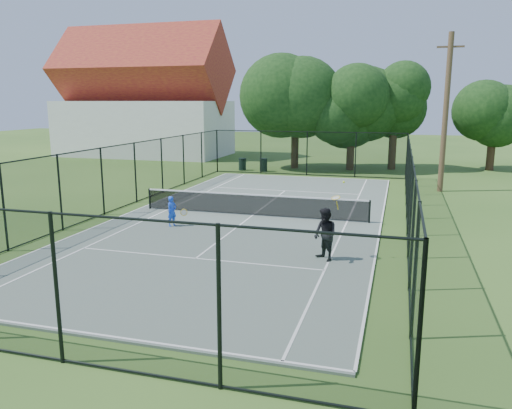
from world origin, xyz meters
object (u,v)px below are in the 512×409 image
(utility_pole, at_px, (446,113))
(player_black, at_px, (325,235))
(trash_bin_right, at_px, (263,165))
(player_blue, at_px, (172,211))
(tennis_net, at_px, (253,204))
(trash_bin_left, at_px, (242,164))

(utility_pole, height_order, player_black, utility_pole)
(trash_bin_right, distance_m, player_black, 20.83)
(player_blue, bearing_deg, tennis_net, 46.54)
(player_blue, distance_m, player_black, 7.08)
(trash_bin_right, bearing_deg, utility_pole, -23.45)
(trash_bin_left, relative_size, player_black, 0.36)
(trash_bin_left, bearing_deg, utility_pole, -21.53)
(player_black, bearing_deg, trash_bin_left, 114.51)
(tennis_net, bearing_deg, player_black, -53.84)
(utility_pole, relative_size, player_blue, 7.13)
(trash_bin_right, distance_m, utility_pole, 13.32)
(trash_bin_left, xyz_separation_m, player_blue, (2.45, -16.97, 0.21))
(trash_bin_left, distance_m, utility_pole, 14.88)
(trash_bin_left, bearing_deg, tennis_net, -70.64)
(utility_pole, bearing_deg, tennis_net, -132.83)
(trash_bin_left, height_order, utility_pole, utility_pole)
(trash_bin_left, distance_m, trash_bin_right, 1.68)
(player_blue, bearing_deg, player_black, -22.64)
(utility_pole, xyz_separation_m, player_blue, (-10.90, -11.70, -3.70))
(utility_pole, relative_size, player_black, 3.48)
(player_black, bearing_deg, player_blue, 157.36)
(tennis_net, relative_size, player_blue, 8.37)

